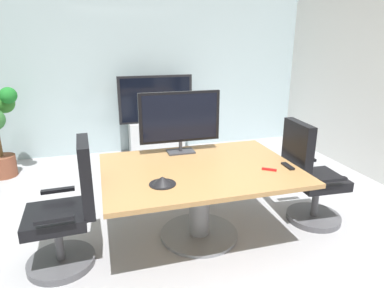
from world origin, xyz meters
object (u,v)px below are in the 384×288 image
remote_control (288,166)px  office_chair_left (68,216)px  office_chair_right (309,181)px  conference_table (199,185)px  conference_phone (162,181)px  tv_monitor (180,119)px  wall_display_unit (157,128)px

remote_control → office_chair_left: bearing=179.0°
office_chair_right → remote_control: (-0.38, -0.16, 0.27)m
conference_table → office_chair_left: 1.18m
office_chair_right → conference_phone: (-1.57, -0.23, 0.29)m
conference_table → remote_control: (0.79, -0.22, 0.19)m
tv_monitor → office_chair_right: bearing=-23.0°
conference_table → office_chair_right: size_ratio=1.62×
remote_control → office_chair_right: bearing=25.8°
tv_monitor → remote_control: size_ratio=4.94×
wall_display_unit → tv_monitor: bearing=-93.1°
wall_display_unit → conference_phone: (-0.45, -2.84, 0.31)m
conference_phone → remote_control: conference_phone is taller
office_chair_right → conference_phone: office_chair_right is taller
conference_table → office_chair_left: bearing=-175.2°
office_chair_left → wall_display_unit: 2.92m
conference_phone → conference_table: bearing=34.8°
conference_phone → remote_control: 1.19m
conference_table → office_chair_left: size_ratio=1.62×
remote_control → conference_table: bearing=167.1°
conference_table → office_chair_right: 1.18m
office_chair_left → conference_table: bearing=92.5°
conference_table → conference_phone: 0.53m
conference_phone → remote_control: size_ratio=1.29×
wall_display_unit → conference_phone: size_ratio=5.95×
office_chair_left → wall_display_unit: wall_display_unit is taller
office_chair_left → remote_control: bearing=84.2°
conference_table → remote_control: remote_control is taller
conference_table → tv_monitor: (-0.06, 0.47, 0.54)m
office_chair_right → wall_display_unit: 2.84m
office_chair_right → conference_phone: bearing=101.7°
office_chair_left → conference_phone: office_chair_left is taller
conference_table → conference_phone: size_ratio=8.05×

